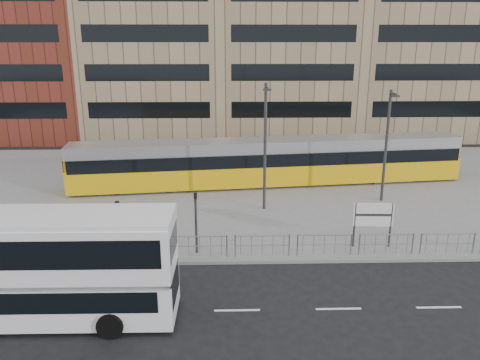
{
  "coord_description": "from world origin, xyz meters",
  "views": [
    {
      "loc": [
        -2.3,
        -20.07,
        10.13
      ],
      "look_at": [
        -1.62,
        6.0,
        2.35
      ],
      "focal_mm": 35.0,
      "sensor_mm": 36.0,
      "label": 1
    }
  ],
  "objects_px": {
    "tram": "(270,162)",
    "station_sign": "(373,217)",
    "traffic_light_west": "(196,215)",
    "double_decker_bus": "(30,265)",
    "lamp_post_west": "(265,142)",
    "pedestrian": "(119,214)",
    "lamp_post_east": "(387,141)"
  },
  "relations": [
    {
      "from": "tram",
      "to": "station_sign",
      "type": "distance_m",
      "value": 11.66
    },
    {
      "from": "tram",
      "to": "traffic_light_west",
      "type": "bearing_deg",
      "value": -118.41
    },
    {
      "from": "double_decker_bus",
      "to": "tram",
      "type": "bearing_deg",
      "value": 58.84
    },
    {
      "from": "station_sign",
      "to": "lamp_post_west",
      "type": "relative_size",
      "value": 0.3
    },
    {
      "from": "lamp_post_west",
      "to": "pedestrian",
      "type": "bearing_deg",
      "value": -161.05
    },
    {
      "from": "traffic_light_west",
      "to": "lamp_post_west",
      "type": "relative_size",
      "value": 0.4
    },
    {
      "from": "lamp_post_west",
      "to": "lamp_post_east",
      "type": "relative_size",
      "value": 1.07
    },
    {
      "from": "traffic_light_west",
      "to": "lamp_post_east",
      "type": "distance_m",
      "value": 13.89
    },
    {
      "from": "lamp_post_west",
      "to": "lamp_post_east",
      "type": "distance_m",
      "value": 7.88
    },
    {
      "from": "pedestrian",
      "to": "double_decker_bus",
      "type": "bearing_deg",
      "value": 177.35
    },
    {
      "from": "double_decker_bus",
      "to": "traffic_light_west",
      "type": "xyz_separation_m",
      "value": [
        5.7,
        5.36,
        -0.16
      ]
    },
    {
      "from": "double_decker_bus",
      "to": "station_sign",
      "type": "xyz_separation_m",
      "value": [
        14.46,
        5.87,
        -0.54
      ]
    },
    {
      "from": "double_decker_bus",
      "to": "lamp_post_east",
      "type": "relative_size",
      "value": 1.48
    },
    {
      "from": "double_decker_bus",
      "to": "lamp_post_east",
      "type": "bearing_deg",
      "value": 37.0
    },
    {
      "from": "station_sign",
      "to": "traffic_light_west",
      "type": "xyz_separation_m",
      "value": [
        -8.76,
        -0.5,
        0.38
      ]
    },
    {
      "from": "traffic_light_west",
      "to": "lamp_post_west",
      "type": "xyz_separation_m",
      "value": [
        3.78,
        6.14,
        2.23
      ]
    },
    {
      "from": "station_sign",
      "to": "lamp_post_east",
      "type": "distance_m",
      "value": 7.86
    },
    {
      "from": "traffic_light_west",
      "to": "double_decker_bus",
      "type": "bearing_deg",
      "value": -150.81
    },
    {
      "from": "pedestrian",
      "to": "lamp_post_west",
      "type": "bearing_deg",
      "value": -65.72
    },
    {
      "from": "pedestrian",
      "to": "lamp_post_east",
      "type": "bearing_deg",
      "value": -70.06
    },
    {
      "from": "double_decker_bus",
      "to": "traffic_light_west",
      "type": "height_order",
      "value": "double_decker_bus"
    },
    {
      "from": "traffic_light_west",
      "to": "lamp_post_east",
      "type": "height_order",
      "value": "lamp_post_east"
    },
    {
      "from": "station_sign",
      "to": "lamp_post_west",
      "type": "bearing_deg",
      "value": 134.03
    },
    {
      "from": "station_sign",
      "to": "lamp_post_west",
      "type": "height_order",
      "value": "lamp_post_west"
    },
    {
      "from": "station_sign",
      "to": "lamp_post_east",
      "type": "height_order",
      "value": "lamp_post_east"
    },
    {
      "from": "station_sign",
      "to": "pedestrian",
      "type": "xyz_separation_m",
      "value": [
        -13.25,
        2.8,
        -0.8
      ]
    },
    {
      "from": "tram",
      "to": "lamp_post_east",
      "type": "height_order",
      "value": "lamp_post_east"
    },
    {
      "from": "double_decker_bus",
      "to": "lamp_post_east",
      "type": "xyz_separation_m",
      "value": [
        17.24,
        12.84,
        1.8
      ]
    },
    {
      "from": "double_decker_bus",
      "to": "traffic_light_west",
      "type": "relative_size",
      "value": 3.41
    },
    {
      "from": "tram",
      "to": "lamp_post_west",
      "type": "xyz_separation_m",
      "value": [
        -0.77,
        -5.24,
        2.55
      ]
    },
    {
      "from": "tram",
      "to": "station_sign",
      "type": "relative_size",
      "value": 12.19
    },
    {
      "from": "station_sign",
      "to": "pedestrian",
      "type": "height_order",
      "value": "station_sign"
    }
  ]
}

